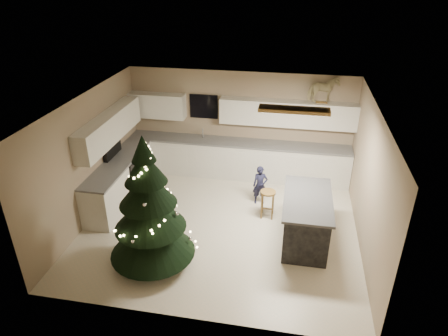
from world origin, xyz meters
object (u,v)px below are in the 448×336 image
Objects in this scene: christmas_tree at (150,215)px; toddler at (260,185)px; bar_stool at (268,198)px; rocking_horse at (323,90)px; island at (306,219)px.

christmas_tree is 2.95m from toddler.
rocking_horse reaches higher than bar_stool.
island is 2.30× the size of rocking_horse.
toddler is 2.58m from rocking_horse.
bar_stool is at bearing -79.06° from toddler.
rocking_horse reaches higher than island.
christmas_tree is at bearing -137.00° from toddler.
bar_stool is 0.56m from toddler.
rocking_horse is at bearing 35.84° from toddler.
rocking_horse reaches higher than toddler.
bar_stool is at bearing 129.31° from rocking_horse.
toddler is at bearing 112.57° from bar_stool.
toddler is at bearing 129.86° from island.
island is 1.56m from toddler.
rocking_horse is at bearing 51.90° from christmas_tree.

